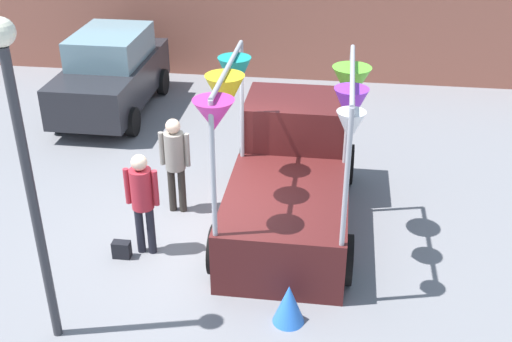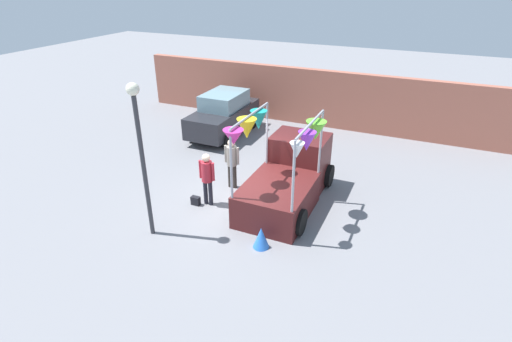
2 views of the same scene
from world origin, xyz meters
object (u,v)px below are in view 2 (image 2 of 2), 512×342
(vendor_truck, at_px, (289,173))
(handbag, at_px, (196,201))
(parked_car, at_px, (224,114))
(person_vendor, at_px, (232,159))
(folded_kite_bundle_azure, at_px, (261,238))
(street_lamp, at_px, (140,142))
(person_customer, at_px, (207,174))

(vendor_truck, height_order, handbag, vendor_truck)
(parked_car, relative_size, person_vendor, 2.29)
(vendor_truck, distance_m, folded_kite_bundle_azure, 2.77)
(vendor_truck, distance_m, street_lamp, 4.76)
(vendor_truck, bearing_deg, person_customer, -147.60)
(parked_car, relative_size, handbag, 14.29)
(person_customer, bearing_deg, street_lamp, -108.19)
(person_customer, height_order, person_vendor, person_vendor)
(person_vendor, height_order, folded_kite_bundle_azure, person_vendor)
(vendor_truck, height_order, person_customer, vendor_truck)
(person_vendor, bearing_deg, street_lamp, -104.40)
(person_customer, distance_m, person_vendor, 1.30)
(handbag, bearing_deg, street_lamp, -99.64)
(folded_kite_bundle_azure, bearing_deg, parked_car, 124.96)
(handbag, height_order, folded_kite_bundle_azure, folded_kite_bundle_azure)
(handbag, height_order, street_lamp, street_lamp)
(person_customer, xyz_separation_m, handbag, (-0.35, -0.20, -0.91))
(street_lamp, bearing_deg, parked_car, 103.05)
(vendor_truck, xyz_separation_m, street_lamp, (-2.82, -3.36, 1.86))
(parked_car, xyz_separation_m, folded_kite_bundle_azure, (4.77, -6.82, -0.64))
(parked_car, distance_m, handbag, 6.10)
(vendor_truck, xyz_separation_m, folded_kite_bundle_azure, (0.22, -2.70, -0.60))
(folded_kite_bundle_azure, bearing_deg, vendor_truck, 94.65)
(person_vendor, relative_size, street_lamp, 0.41)
(person_vendor, xyz_separation_m, street_lamp, (-0.84, -3.28, 1.69))
(parked_car, distance_m, person_vendor, 4.93)
(person_vendor, relative_size, handbag, 6.25)
(handbag, distance_m, folded_kite_bundle_azure, 2.96)
(vendor_truck, bearing_deg, parked_car, 137.83)
(person_customer, relative_size, handbag, 6.16)
(parked_car, height_order, handbag, parked_car)
(handbag, xyz_separation_m, folded_kite_bundle_azure, (2.73, -1.13, 0.16))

